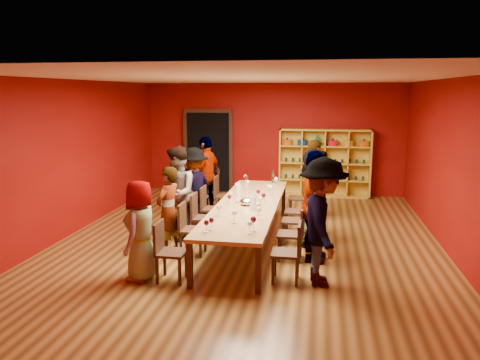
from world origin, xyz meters
name	(u,v)px	position (x,y,z in m)	size (l,w,h in m)	color
room_shell	(248,163)	(0.00, 0.00, 1.50)	(7.10, 9.10, 3.04)	#573917
tasting_table	(248,206)	(0.00, 0.00, 0.70)	(1.10, 4.50, 0.75)	#A27843
doorway	(209,151)	(-1.80, 4.43, 1.12)	(1.40, 0.17, 2.30)	black
shelving_unit	(324,160)	(1.40, 4.32, 0.98)	(2.40, 0.40, 1.80)	gold
chair_person_left_0	(166,248)	(-0.91, -1.94, 0.50)	(0.42, 0.42, 0.89)	black
person_left_0	(141,230)	(-1.30, -1.94, 0.75)	(0.73, 0.40, 1.50)	#C1818C
chair_person_left_1	(188,226)	(-0.91, -0.76, 0.50)	(0.42, 0.42, 0.89)	black
person_left_1	(168,210)	(-1.26, -0.76, 0.76)	(0.55, 0.40, 1.52)	silver
chair_person_left_2	(200,215)	(-0.91, 0.01, 0.50)	(0.42, 0.42, 0.89)	black
person_left_2	(177,193)	(-1.34, 0.01, 0.89)	(0.86, 0.47, 1.77)	#4B4C51
chair_person_left_3	(209,206)	(-0.91, 0.71, 0.50)	(0.42, 0.42, 0.89)	black
person_left_3	(193,189)	(-1.23, 0.71, 0.84)	(1.08, 0.45, 1.67)	#5985B8
chair_person_left_4	(221,193)	(-0.91, 1.92, 0.50)	(0.42, 0.42, 0.89)	black
person_left_4	(207,176)	(-1.24, 1.92, 0.89)	(1.04, 0.48, 1.78)	#5978B7
chair_person_right_0	(291,249)	(0.91, -1.67, 0.50)	(0.42, 0.42, 0.89)	black
person_right_0	(323,222)	(1.35, -1.67, 0.93)	(1.20, 0.50, 1.86)	silver
chair_person_right_1	(295,231)	(0.91, -0.73, 0.50)	(0.42, 0.42, 0.89)	black
person_right_1	(313,207)	(1.20, -0.73, 0.92)	(1.08, 0.49, 1.84)	white
chair_person_right_2	(298,218)	(0.91, 0.11, 0.50)	(0.42, 0.42, 0.89)	black
person_right_2	(315,197)	(1.20, 0.11, 0.89)	(1.65, 0.47, 1.78)	#161F3D
chair_person_right_3	(299,209)	(0.91, 0.79, 0.50)	(0.42, 0.42, 0.89)	black
person_right_3	(314,197)	(1.20, 0.79, 0.75)	(0.73, 0.40, 1.50)	pink
chair_person_right_4	(302,195)	(0.91, 2.00, 0.50)	(0.42, 0.42, 0.89)	black
person_right_4	(315,179)	(1.18, 2.00, 0.87)	(0.64, 0.47, 1.74)	#494A4E
wine_glass_0	(237,185)	(-0.38, 0.95, 0.89)	(0.08, 0.08, 0.19)	white
wine_glass_1	(271,188)	(0.34, 0.87, 0.88)	(0.07, 0.07, 0.18)	white
wine_glass_2	(245,177)	(-0.35, 1.90, 0.89)	(0.08, 0.08, 0.20)	white
wine_glass_3	(219,207)	(-0.34, -0.89, 0.88)	(0.07, 0.07, 0.18)	white
wine_glass_4	(219,208)	(-0.34, -0.94, 0.89)	(0.08, 0.08, 0.19)	white
wine_glass_5	(261,199)	(0.26, -0.19, 0.88)	(0.07, 0.07, 0.19)	white
wine_glass_6	(258,192)	(0.14, 0.43, 0.88)	(0.07, 0.07, 0.18)	white
wine_glass_7	(248,183)	(-0.19, 1.24, 0.89)	(0.08, 0.08, 0.20)	white
wine_glass_8	(253,220)	(0.35, -1.67, 0.91)	(0.09, 0.09, 0.22)	white
wine_glass_9	(268,187)	(0.28, 0.91, 0.89)	(0.08, 0.08, 0.19)	white
wine_glass_10	(234,213)	(-0.01, -1.31, 0.91)	(0.09, 0.09, 0.22)	white
wine_glass_11	(229,197)	(-0.32, -0.10, 0.88)	(0.07, 0.07, 0.18)	white
wine_glass_12	(259,210)	(0.34, -1.02, 0.90)	(0.08, 0.08, 0.21)	white
wine_glass_13	(246,178)	(-0.30, 1.74, 0.90)	(0.09, 0.09, 0.21)	white
wine_glass_14	(238,202)	(-0.10, -0.52, 0.89)	(0.08, 0.08, 0.19)	white
wine_glass_15	(238,187)	(-0.32, 0.84, 0.88)	(0.07, 0.07, 0.18)	white
wine_glass_16	(231,195)	(-0.32, 0.06, 0.89)	(0.08, 0.08, 0.20)	white
wine_glass_17	(211,221)	(-0.27, -1.74, 0.89)	(0.08, 0.08, 0.19)	white
wine_glass_18	(258,206)	(0.29, -0.74, 0.90)	(0.08, 0.08, 0.21)	white
wine_glass_19	(274,178)	(0.28, 1.93, 0.89)	(0.08, 0.08, 0.20)	white
wine_glass_20	(276,180)	(0.36, 1.64, 0.90)	(0.08, 0.08, 0.21)	white
wine_glass_21	(264,196)	(0.28, 0.06, 0.89)	(0.08, 0.08, 0.19)	white
wine_glass_22	(250,224)	(0.31, -1.82, 0.89)	(0.08, 0.08, 0.19)	white
wine_glass_23	(206,223)	(-0.31, -1.87, 0.89)	(0.08, 0.08, 0.19)	white
spittoon_bowl	(247,202)	(0.00, -0.12, 0.81)	(0.27, 0.27, 0.15)	#B3B5BA
carafe_a	(238,190)	(-0.27, 0.53, 0.88)	(0.12, 0.12, 0.28)	white
carafe_b	(253,203)	(0.16, -0.44, 0.87)	(0.14, 0.14, 0.28)	white
wine_bottle	(273,178)	(0.26, 2.00, 0.86)	(0.09, 0.09, 0.29)	#14371B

